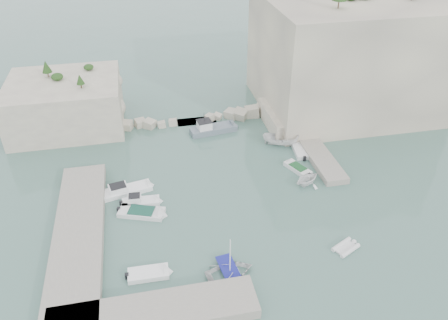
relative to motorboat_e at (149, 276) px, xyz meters
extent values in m
plane|color=#496E63|center=(10.20, 7.70, 0.00)|extent=(400.00, 400.00, 0.00)
cube|color=beige|center=(33.20, 30.70, 8.50)|extent=(26.00, 22.00, 17.00)
cube|color=beige|center=(23.20, 25.70, 1.25)|extent=(8.00, 10.00, 2.50)
cube|color=beige|center=(-9.80, 32.70, 3.50)|extent=(16.00, 14.00, 7.00)
cube|color=#9E9689|center=(-6.80, 6.70, 0.55)|extent=(5.00, 24.00, 1.10)
cube|color=#9E9689|center=(0.20, -4.80, 0.55)|extent=(18.00, 4.00, 1.10)
cube|color=#9E9689|center=(23.70, 17.70, 0.40)|extent=(3.00, 16.00, 0.80)
cube|color=beige|center=(9.20, 29.70, 0.70)|extent=(28.00, 3.00, 1.40)
imported|color=silver|center=(7.64, -1.42, 0.00)|extent=(5.09, 3.95, 0.97)
imported|color=white|center=(20.04, 10.82, 0.00)|extent=(4.53, 4.28, 1.88)
imported|color=silver|center=(19.66, 20.24, 0.00)|extent=(5.40, 3.64, 1.95)
cylinder|color=white|center=(7.64, -1.42, 2.58)|extent=(0.10, 0.10, 4.20)
cone|color=#1E4219|center=(-11.80, 34.70, 8.62)|extent=(1.40, 1.40, 1.75)
cone|color=#1E4219|center=(-6.80, 29.70, 8.30)|extent=(1.12, 1.12, 1.40)
camera|label=1|loc=(1.22, -29.49, 32.20)|focal=35.00mm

